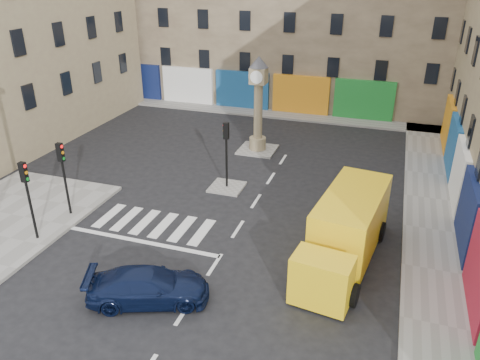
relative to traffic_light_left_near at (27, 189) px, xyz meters
The scene contains 12 objects.
ground 8.71m from the traffic_light_left_near, ahead, with size 120.00×120.00×0.00m, color black.
sidewalk_right 19.79m from the traffic_light_left_near, 29.96° to the left, with size 2.60×30.00×0.15m, color gray.
sidewalk_far 22.56m from the traffic_light_left_near, 78.94° to the left, with size 32.00×2.40×0.15m, color gray.
island_near 10.35m from the traffic_light_left_near, 51.07° to the left, with size 1.80×1.80×0.12m, color gray.
island_far 15.38m from the traffic_light_left_near, 65.46° to the left, with size 2.40×2.40×0.12m, color gray.
building_left 16.66m from the traffic_light_left_near, 132.20° to the left, with size 8.00×20.00×15.00m, color #958662.
traffic_light_left_near is the anchor object (origin of this frame).
traffic_light_left_far 2.40m from the traffic_light_left_near, 90.00° to the left, with size 0.28×0.22×3.70m.
traffic_light_island 10.03m from the traffic_light_left_near, 51.07° to the left, with size 0.28×0.22×3.70m.
clock_pillar 15.19m from the traffic_light_left_near, 65.45° to the left, with size 1.20×1.20×6.10m.
navy_sedan 7.39m from the traffic_light_left_near, 16.99° to the right, with size 1.82×4.47×1.30m, color black.
yellow_van 13.72m from the traffic_light_left_near, 12.82° to the left, with size 3.31×7.66×2.70m.
Camera 1 is at (6.13, -14.00, 11.53)m, focal length 35.00 mm.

